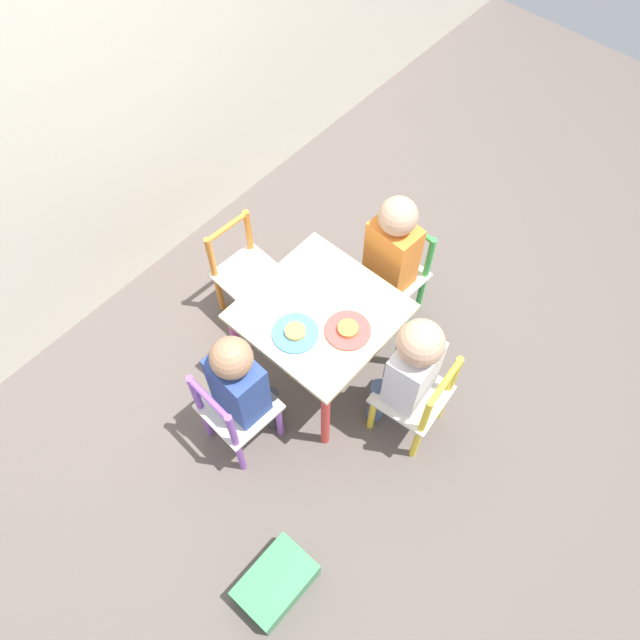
% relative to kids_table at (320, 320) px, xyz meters
% --- Properties ---
extents(ground_plane, '(6.00, 6.00, 0.00)m').
position_rel_kids_table_xyz_m(ground_plane, '(0.00, 0.00, -0.40)').
color(ground_plane, '#5B514C').
extents(house_wall, '(6.00, 0.06, 2.60)m').
position_rel_kids_table_xyz_m(house_wall, '(0.00, 1.04, 0.90)').
color(house_wall, beige).
rests_on(house_wall, ground_plane).
extents(kids_table, '(0.56, 0.56, 0.47)m').
position_rel_kids_table_xyz_m(kids_table, '(0.00, 0.00, 0.00)').
color(kids_table, beige).
rests_on(kids_table, ground_plane).
extents(chair_purple, '(0.28, 0.28, 0.52)m').
position_rel_kids_table_xyz_m(chair_purple, '(-0.47, 0.03, -0.14)').
color(chair_purple, silver).
rests_on(chair_purple, ground_plane).
extents(chair_yellow, '(0.28, 0.28, 0.52)m').
position_rel_kids_table_xyz_m(chair_yellow, '(0.05, -0.47, -0.14)').
color(chair_yellow, silver).
rests_on(chair_yellow, ground_plane).
extents(chair_green, '(0.28, 0.28, 0.52)m').
position_rel_kids_table_xyz_m(chair_green, '(0.47, -0.03, -0.14)').
color(chair_green, silver).
rests_on(chair_green, ground_plane).
extents(chair_orange, '(0.28, 0.28, 0.52)m').
position_rel_kids_table_xyz_m(chair_orange, '(0.03, 0.47, -0.14)').
color(chair_orange, silver).
rests_on(chair_orange, ground_plane).
extents(child_left, '(0.21, 0.21, 0.72)m').
position_rel_kids_table_xyz_m(child_left, '(-0.41, 0.03, 0.03)').
color(child_left, '#38383D').
rests_on(child_left, ground_plane).
extents(child_front, '(0.21, 0.22, 0.74)m').
position_rel_kids_table_xyz_m(child_front, '(0.04, -0.41, 0.05)').
color(child_front, '#4C608E').
rests_on(child_front, ground_plane).
extents(child_right, '(0.22, 0.21, 0.76)m').
position_rel_kids_table_xyz_m(child_right, '(0.41, -0.03, 0.05)').
color(child_right, '#38383D').
rests_on(child_right, ground_plane).
extents(plate_left, '(0.18, 0.18, 0.03)m').
position_rel_kids_table_xyz_m(plate_left, '(-0.14, 0.00, 0.08)').
color(plate_left, '#4C9EE0').
rests_on(plate_left, kids_table).
extents(plate_front, '(0.18, 0.18, 0.03)m').
position_rel_kids_table_xyz_m(plate_front, '(-0.00, -0.14, 0.08)').
color(plate_front, '#E54C47').
rests_on(plate_front, kids_table).
extents(storage_bin, '(0.29, 0.19, 0.13)m').
position_rel_kids_table_xyz_m(storage_bin, '(-0.80, -0.49, -0.33)').
color(storage_bin, '#3D8E56').
rests_on(storage_bin, ground_plane).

